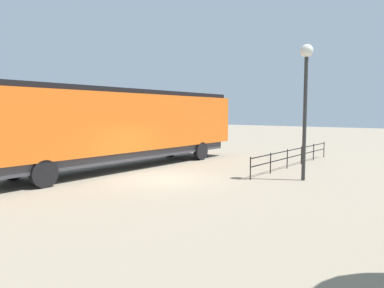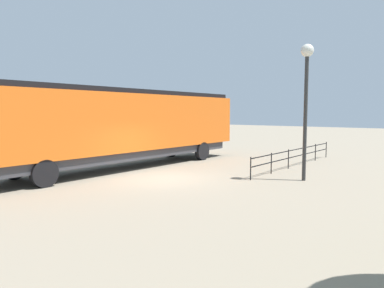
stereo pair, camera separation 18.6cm
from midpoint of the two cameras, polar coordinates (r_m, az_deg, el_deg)
ground_plane at (r=15.90m, az=-4.99°, el=-5.56°), size 120.00×120.00×0.00m
locomotive at (r=19.28m, az=-10.16°, el=3.14°), size 2.88×16.06×4.10m
lamp_post at (r=15.99m, az=17.43°, el=9.35°), size 0.54×0.54×5.78m
platform_fence at (r=20.11m, az=15.86°, el=-1.57°), size 0.05×9.97×1.01m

